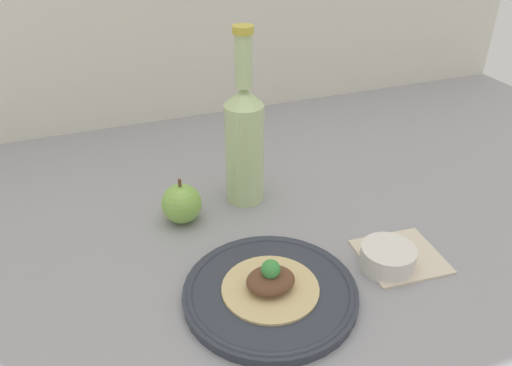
{
  "coord_description": "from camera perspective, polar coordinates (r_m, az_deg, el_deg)",
  "views": [
    {
      "loc": [
        -29.23,
        -63.9,
        51.2
      ],
      "look_at": [
        -5.92,
        -2.02,
        11.19
      ],
      "focal_mm": 35.0,
      "sensor_mm": 36.0,
      "label": 1
    }
  ],
  "objects": [
    {
      "name": "apple",
      "position": [
        0.87,
        -8.5,
        -2.33
      ],
      "size": [
        7.02,
        7.02,
        8.36
      ],
      "color": "#84B74C",
      "rests_on": "ground_plane"
    },
    {
      "name": "cider_bottle",
      "position": [
        0.88,
        -1.33,
        4.94
      ],
      "size": [
        6.99,
        6.99,
        31.98
      ],
      "color": "#B7D18E",
      "rests_on": "ground_plane"
    },
    {
      "name": "ground_plane",
      "position": [
        0.88,
        3.16,
        -6.01
      ],
      "size": [
        180.0,
        110.0,
        4.0
      ],
      "primitive_type": "cube",
      "color": "gray"
    },
    {
      "name": "plate",
      "position": [
        0.73,
        1.64,
        -12.34
      ],
      "size": [
        25.13,
        25.13,
        1.71
      ],
      "color": "#2D333D",
      "rests_on": "ground_plane"
    },
    {
      "name": "plated_food",
      "position": [
        0.72,
        1.66,
        -11.28
      ],
      "size": [
        13.98,
        13.98,
        5.12
      ],
      "color": "#D6BC7F",
      "rests_on": "plate"
    },
    {
      "name": "dipping_bowl",
      "position": [
        0.8,
        14.81,
        -8.25
      ],
      "size": [
        8.43,
        8.43,
        3.65
      ],
      "color": "silver",
      "rests_on": "ground_plane"
    },
    {
      "name": "napkin",
      "position": [
        0.83,
        16.17,
        -7.96
      ],
      "size": [
        13.4,
        12.78,
        0.8
      ],
      "color": "beige",
      "rests_on": "ground_plane"
    }
  ]
}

